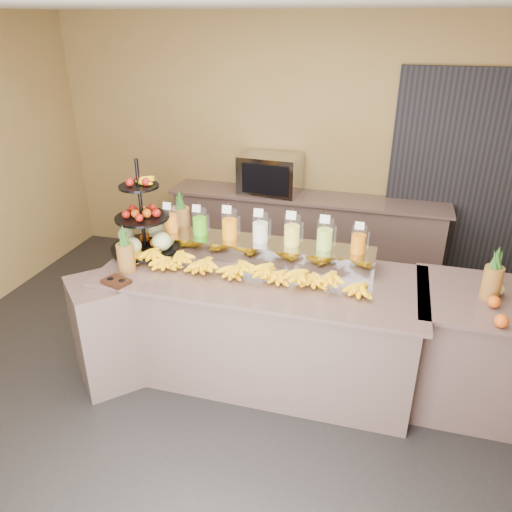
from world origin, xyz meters
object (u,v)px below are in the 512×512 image
at_px(fruit_stand, 147,230).
at_px(oven_warmer, 270,174).
at_px(pitcher_tray, 260,250).
at_px(condiment_caddy, 116,282).
at_px(banana_heap, 239,265).

height_order(fruit_stand, oven_warmer, fruit_stand).
height_order(pitcher_tray, condiment_caddy, pitcher_tray).
height_order(condiment_caddy, oven_warmer, oven_warmer).
bearing_deg(banana_heap, pitcher_tray, 76.22).
bearing_deg(oven_warmer, pitcher_tray, -74.42).
relative_size(banana_heap, oven_warmer, 3.16).
xyz_separation_m(banana_heap, fruit_stand, (-0.85, 0.18, 0.13)).
height_order(pitcher_tray, fruit_stand, fruit_stand).
relative_size(fruit_stand, condiment_caddy, 4.16).
distance_m(fruit_stand, oven_warmer, 1.91).
distance_m(pitcher_tray, banana_heap, 0.33).
xyz_separation_m(pitcher_tray, banana_heap, (-0.08, -0.32, 0.01)).
distance_m(fruit_stand, condiment_caddy, 0.59).
height_order(banana_heap, condiment_caddy, banana_heap).
relative_size(banana_heap, fruit_stand, 2.57).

